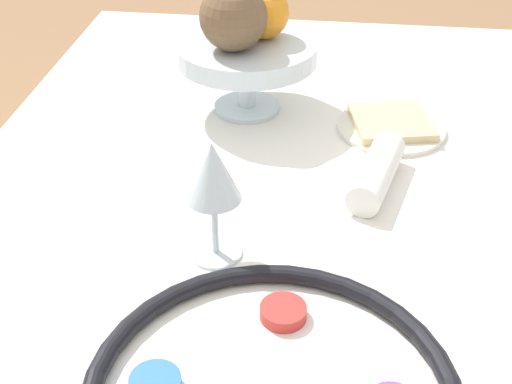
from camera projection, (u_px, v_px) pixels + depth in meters
The scene contains 6 objects.
wine_glass at pixel (213, 176), 0.78m from camera, with size 0.06×0.06×0.15m.
fruit_stand at pixel (246, 55), 1.09m from camera, with size 0.22×0.22×0.11m.
orange_fruit at pixel (263, 13), 1.07m from camera, with size 0.08×0.08×0.08m.
coconut at pixel (233, 17), 1.02m from camera, with size 0.10×0.10×0.10m.
bread_plate at pixel (391, 125), 1.08m from camera, with size 0.16×0.16×0.02m.
napkin_roll at pixel (377, 173), 0.94m from camera, with size 0.16×0.08×0.05m.
Camera 1 is at (-0.71, -0.08, 1.31)m, focal length 50.00 mm.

